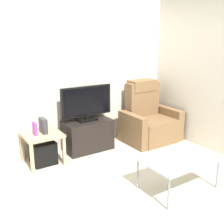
{
  "coord_description": "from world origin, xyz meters",
  "views": [
    {
      "loc": [
        -1.88,
        -2.99,
        1.85
      ],
      "look_at": [
        0.39,
        0.5,
        0.7
      ],
      "focal_mm": 44.23,
      "sensor_mm": 36.0,
      "label": 1
    }
  ],
  "objects": [
    {
      "name": "side_table",
      "position": [
        -0.66,
        0.77,
        0.4
      ],
      "size": [
        0.54,
        0.54,
        0.47
      ],
      "color": "tan",
      "rests_on": "ground"
    },
    {
      "name": "book_upright",
      "position": [
        -0.76,
        0.75,
        0.57
      ],
      "size": [
        0.04,
        0.11,
        0.19
      ],
      "primitive_type": "cube",
      "color": "purple",
      "rests_on": "side_table"
    },
    {
      "name": "wall_side",
      "position": [
        1.88,
        0.0,
        1.3
      ],
      "size": [
        0.06,
        4.48,
        2.6
      ],
      "primitive_type": "cube",
      "color": "beige",
      "rests_on": "ground"
    },
    {
      "name": "game_console",
      "position": [
        -0.63,
        0.78,
        0.58
      ],
      "size": [
        0.07,
        0.2,
        0.22
      ],
      "primitive_type": "cube",
      "color": "#333338",
      "rests_on": "side_table"
    },
    {
      "name": "coffee_table",
      "position": [
        0.5,
        -0.84,
        0.38
      ],
      "size": [
        0.9,
        0.6,
        0.4
      ],
      "color": "#B2C6C1",
      "rests_on": "ground"
    },
    {
      "name": "television",
      "position": [
        0.14,
        0.87,
        0.81
      ],
      "size": [
        0.88,
        0.2,
        0.57
      ],
      "color": "black",
      "rests_on": "tv_stand"
    },
    {
      "name": "cell_phone",
      "position": [
        0.42,
        -0.78,
        0.41
      ],
      "size": [
        0.11,
        0.16,
        0.01
      ],
      "primitive_type": "cube",
      "rotation": [
        0.0,
        0.0,
        -0.26
      ],
      "color": "#B7B7BC",
      "rests_on": "coffee_table"
    },
    {
      "name": "subwoofer_box",
      "position": [
        -0.66,
        0.77,
        0.17
      ],
      "size": [
        0.34,
        0.34,
        0.34
      ],
      "primitive_type": "cube",
      "color": "black",
      "rests_on": "ground"
    },
    {
      "name": "ground_plane",
      "position": [
        0.0,
        0.0,
        0.0
      ],
      "size": [
        6.4,
        6.4,
        0.0
      ],
      "primitive_type": "plane",
      "color": "beige"
    },
    {
      "name": "recliner_armchair",
      "position": [
        1.3,
        0.66,
        0.37
      ],
      "size": [
        0.98,
        0.78,
        1.08
      ],
      "rotation": [
        0.0,
        0.0,
        0.19
      ],
      "color": "brown",
      "rests_on": "ground"
    },
    {
      "name": "wall_back",
      "position": [
        0.0,
        1.13,
        1.3
      ],
      "size": [
        6.4,
        0.06,
        2.6
      ],
      "primitive_type": "cube",
      "color": "beige",
      "rests_on": "ground"
    },
    {
      "name": "tv_stand",
      "position": [
        0.14,
        0.85,
        0.26
      ],
      "size": [
        0.78,
        0.43,
        0.51
      ],
      "color": "black",
      "rests_on": "ground"
    }
  ]
}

